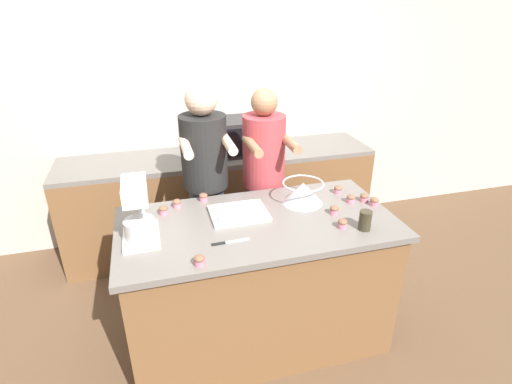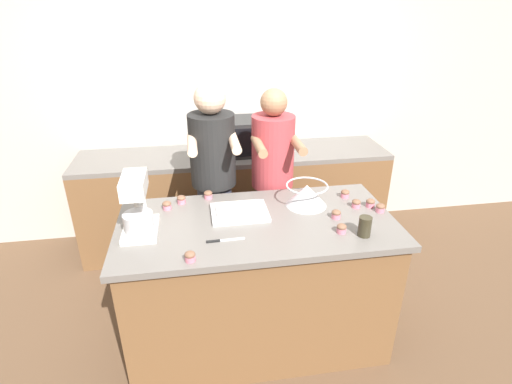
% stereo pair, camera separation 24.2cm
% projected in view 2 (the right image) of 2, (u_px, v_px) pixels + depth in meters
% --- Properties ---
extents(ground_plane, '(16.00, 16.00, 0.00)m').
position_uv_depth(ground_plane, '(257.00, 334.00, 2.87)').
color(ground_plane, brown).
extents(back_wall, '(10.00, 0.06, 2.70)m').
position_uv_depth(back_wall, '(229.00, 97.00, 3.73)').
color(back_wall, '#B2ADA3').
rests_on(back_wall, ground_plane).
extents(island_counter, '(1.71, 0.85, 0.94)m').
position_uv_depth(island_counter, '(257.00, 282.00, 2.67)').
color(island_counter, brown).
rests_on(island_counter, ground_plane).
extents(back_counter, '(2.80, 0.60, 0.92)m').
position_uv_depth(back_counter, '(235.00, 199.00, 3.81)').
color(back_counter, brown).
rests_on(back_counter, ground_plane).
extents(person_left, '(0.34, 0.50, 1.68)m').
position_uv_depth(person_left, '(214.00, 189.00, 2.99)').
color(person_left, '#33384C').
rests_on(person_left, ground_plane).
extents(person_right, '(0.33, 0.50, 1.62)m').
position_uv_depth(person_right, '(272.00, 189.00, 3.07)').
color(person_right, '#33384C').
rests_on(person_right, ground_plane).
extents(stand_mixer, '(0.20, 0.30, 0.36)m').
position_uv_depth(stand_mixer, '(138.00, 208.00, 2.28)').
color(stand_mixer, white).
rests_on(stand_mixer, island_counter).
extents(mixing_bowl, '(0.28, 0.28, 0.15)m').
position_uv_depth(mixing_bowl, '(307.00, 194.00, 2.63)').
color(mixing_bowl, '#BCBCC1').
rests_on(mixing_bowl, island_counter).
extents(baking_tray, '(0.36, 0.28, 0.04)m').
position_uv_depth(baking_tray, '(240.00, 212.00, 2.54)').
color(baking_tray, silver).
rests_on(baking_tray, island_counter).
extents(microwave_oven, '(0.52, 0.37, 0.31)m').
position_uv_depth(microwave_oven, '(238.00, 137.00, 3.54)').
color(microwave_oven, black).
rests_on(microwave_oven, back_counter).
extents(drinking_glass, '(0.07, 0.07, 0.12)m').
position_uv_depth(drinking_glass, '(365.00, 226.00, 2.29)').
color(drinking_glass, '#332D1E').
rests_on(drinking_glass, island_counter).
extents(knife, '(0.22, 0.02, 0.01)m').
position_uv_depth(knife, '(223.00, 240.00, 2.26)').
color(knife, '#BCBCC1').
rests_on(knife, island_counter).
extents(cupcake_0, '(0.06, 0.06, 0.06)m').
position_uv_depth(cupcake_0, '(208.00, 195.00, 2.74)').
color(cupcake_0, '#D17084').
rests_on(cupcake_0, island_counter).
extents(cupcake_1, '(0.06, 0.06, 0.06)m').
position_uv_depth(cupcake_1, '(181.00, 199.00, 2.67)').
color(cupcake_1, '#D17084').
rests_on(cupcake_1, island_counter).
extents(cupcake_2, '(0.06, 0.06, 0.06)m').
position_uv_depth(cupcake_2, '(370.00, 203.00, 2.63)').
color(cupcake_2, '#D17084').
rests_on(cupcake_2, island_counter).
extents(cupcake_3, '(0.06, 0.06, 0.06)m').
position_uv_depth(cupcake_3, '(345.00, 194.00, 2.75)').
color(cupcake_3, '#D17084').
rests_on(cupcake_3, island_counter).
extents(cupcake_4, '(0.06, 0.06, 0.06)m').
position_uv_depth(cupcake_4, '(336.00, 214.00, 2.49)').
color(cupcake_4, '#D17084').
rests_on(cupcake_4, island_counter).
extents(cupcake_5, '(0.06, 0.06, 0.06)m').
position_uv_depth(cupcake_5, '(342.00, 228.00, 2.33)').
color(cupcake_5, '#D17084').
rests_on(cupcake_5, island_counter).
extents(cupcake_6, '(0.06, 0.06, 0.06)m').
position_uv_depth(cupcake_6, '(190.00, 256.00, 2.08)').
color(cupcake_6, '#D17084').
rests_on(cupcake_6, island_counter).
extents(cupcake_7, '(0.06, 0.06, 0.06)m').
position_uv_depth(cupcake_7, '(380.00, 208.00, 2.57)').
color(cupcake_7, '#D17084').
rests_on(cupcake_7, island_counter).
extents(cupcake_8, '(0.06, 0.06, 0.06)m').
position_uv_depth(cupcake_8, '(356.00, 203.00, 2.62)').
color(cupcake_8, '#D17084').
rests_on(cupcake_8, island_counter).
extents(cupcake_9, '(0.06, 0.06, 0.06)m').
position_uv_depth(cupcake_9, '(167.00, 205.00, 2.60)').
color(cupcake_9, '#D17084').
rests_on(cupcake_9, island_counter).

